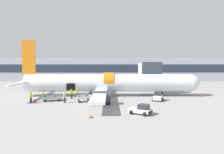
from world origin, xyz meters
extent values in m
plane|color=gray|center=(0.00, 0.00, 0.00)|extent=(500.00, 500.00, 0.00)
cube|color=#9EA3AD|center=(0.00, 45.59, 4.37)|extent=(103.87, 13.96, 8.74)
cube|color=#232D3D|center=(0.00, 38.55, 4.81)|extent=(101.79, 0.16, 2.80)
cylinder|color=#4C4C51|center=(11.96, 14.07, 1.72)|extent=(0.60, 0.60, 3.44)
cube|color=silver|center=(11.96, 14.07, 5.03)|extent=(3.18, 10.27, 3.18)
cube|color=#333842|center=(11.96, 9.53, 5.03)|extent=(4.14, 1.60, 3.82)
cylinder|color=silver|center=(2.71, 7.16, 2.68)|extent=(33.65, 3.54, 3.54)
sphere|color=silver|center=(19.54, 7.16, 2.68)|extent=(3.36, 3.36, 3.36)
cone|color=silver|center=(-14.12, 7.16, 2.68)|extent=(4.07, 3.25, 3.25)
cylinder|color=orange|center=(2.71, 7.13, 3.00)|extent=(2.02, 3.54, 3.54)
cube|color=orange|center=(-13.45, 7.16, 7.86)|extent=(2.65, 0.28, 6.81)
cube|color=silver|center=(-13.58, 2.77, 3.04)|extent=(0.89, 8.79, 0.20)
cube|color=silver|center=(-13.58, 11.56, 3.04)|extent=(0.89, 8.79, 0.20)
cube|color=silver|center=(1.36, -1.21, 1.71)|extent=(2.12, 15.70, 0.40)
cube|color=silver|center=(1.36, 15.54, 1.71)|extent=(2.12, 15.70, 0.40)
cylinder|color=#333842|center=(1.56, -1.20, 1.12)|extent=(3.00, 2.17, 2.17)
cylinder|color=#333842|center=(1.56, 15.52, 1.12)|extent=(3.00, 2.17, 2.17)
cube|color=black|center=(-4.69, 5.42, 2.07)|extent=(1.70, 0.12, 1.40)
cylinder|color=#56565B|center=(13.14, 7.16, 1.22)|extent=(0.22, 0.22, 1.17)
sphere|color=black|center=(13.14, 7.16, 0.63)|extent=(1.27, 1.27, 1.27)
cylinder|color=#56565B|center=(-0.66, 4.70, 1.22)|extent=(0.22, 0.22, 1.17)
sphere|color=black|center=(-0.66, 4.70, 0.63)|extent=(1.27, 1.27, 1.27)
cylinder|color=#56565B|center=(-0.66, 9.63, 1.22)|extent=(0.22, 0.22, 1.17)
sphere|color=black|center=(-0.66, 9.63, 0.63)|extent=(1.27, 1.27, 1.27)
cube|color=white|center=(6.96, -7.53, 0.49)|extent=(3.14, 2.70, 0.50)
cube|color=#232833|center=(7.38, -7.78, 1.04)|extent=(1.72, 1.72, 0.61)
cube|color=black|center=(8.19, -8.27, 0.39)|extent=(0.79, 1.20, 0.25)
sphere|color=black|center=(7.40, -8.62, 0.28)|extent=(0.56, 0.56, 0.56)
sphere|color=black|center=(8.13, -7.42, 0.28)|extent=(0.56, 0.56, 0.56)
sphere|color=black|center=(5.79, -7.64, 0.28)|extent=(0.56, 0.56, 0.56)
sphere|color=black|center=(6.52, -6.44, 0.28)|extent=(0.56, 0.56, 0.56)
cube|color=silver|center=(11.48, 1.69, 0.56)|extent=(2.12, 2.59, 0.65)
cube|color=#232833|center=(11.62, 2.06, 1.26)|extent=(1.49, 1.37, 0.73)
cube|color=black|center=(11.89, 2.78, 0.43)|extent=(1.25, 0.57, 0.33)
sphere|color=black|center=(12.38, 2.16, 0.28)|extent=(0.56, 0.56, 0.56)
sphere|color=black|center=(11.11, 2.64, 0.28)|extent=(0.56, 0.56, 0.56)
sphere|color=black|center=(11.85, 0.74, 0.28)|extent=(0.56, 0.56, 0.56)
sphere|color=black|center=(10.58, 1.22, 0.28)|extent=(0.56, 0.56, 0.56)
cube|color=#999BA0|center=(-7.39, 1.80, 0.44)|extent=(3.69, 2.52, 0.05)
cube|color=#999BA0|center=(-5.80, 2.23, 0.67)|extent=(0.50, 1.65, 0.39)
cube|color=#999BA0|center=(-7.18, 1.01, 0.67)|extent=(3.19, 0.92, 0.39)
cube|color=#999BA0|center=(-7.61, 2.59, 0.67)|extent=(3.19, 0.92, 0.39)
cube|color=#333338|center=(-5.34, 2.35, 0.26)|extent=(0.89, 0.31, 0.06)
sphere|color=black|center=(-6.04, 1.28, 0.20)|extent=(0.40, 0.40, 0.40)
sphere|color=black|center=(-6.48, 2.92, 0.20)|extent=(0.40, 0.40, 0.40)
sphere|color=black|center=(-8.31, 0.67, 0.20)|extent=(0.40, 0.40, 0.40)
sphere|color=black|center=(-8.75, 2.31, 0.20)|extent=(0.40, 0.40, 0.40)
cube|color=#14472D|center=(-7.21, 1.49, 0.63)|extent=(0.57, 0.34, 0.32)
cube|color=black|center=(-6.81, 2.28, 0.66)|extent=(0.38, 0.31, 0.37)
cube|color=#14472D|center=(-8.46, 1.45, 0.71)|extent=(0.49, 0.29, 0.47)
cube|color=silver|center=(-1.51, 0.83, 0.62)|extent=(2.83, 2.28, 0.05)
cube|color=silver|center=(-0.36, 1.16, 0.88)|extent=(0.52, 1.61, 0.45)
cube|color=silver|center=(-1.29, 0.06, 0.88)|extent=(2.33, 0.73, 0.45)
cube|color=silver|center=(-1.74, 1.59, 0.88)|extent=(2.33, 0.73, 0.45)
cube|color=#333338|center=(0.10, 1.29, 0.36)|extent=(0.89, 0.33, 0.06)
sphere|color=black|center=(-0.46, 0.27, 0.20)|extent=(0.40, 0.40, 0.40)
sphere|color=black|center=(-0.92, 1.86, 0.20)|extent=(0.40, 0.40, 0.40)
sphere|color=black|center=(-2.11, -0.21, 0.20)|extent=(0.40, 0.40, 0.40)
sphere|color=black|center=(-2.57, 1.38, 0.20)|extent=(0.40, 0.40, 0.40)
cube|color=olive|center=(-0.83, 0.88, 0.80)|extent=(0.44, 0.29, 0.30)
cube|color=#721951|center=(-2.32, 0.73, 0.87)|extent=(0.55, 0.39, 0.43)
cube|color=olive|center=(-1.81, 1.03, 0.82)|extent=(0.50, 0.41, 0.35)
cube|color=black|center=(-1.04, 1.33, 0.85)|extent=(0.58, 0.34, 0.41)
cylinder|color=#2D2D33|center=(-4.31, 3.98, 0.45)|extent=(0.46, 0.46, 0.89)
cylinder|color=#B7E019|center=(-4.31, 3.98, 1.24)|extent=(0.59, 0.59, 0.70)
sphere|color=#9E7556|center=(-4.31, 3.98, 1.72)|extent=(0.25, 0.25, 0.25)
cylinder|color=#B7E019|center=(-4.47, 3.79, 1.17)|extent=(0.19, 0.19, 0.65)
cylinder|color=#B7E019|center=(-4.14, 4.17, 1.17)|extent=(0.19, 0.19, 0.65)
cylinder|color=#1E2338|center=(-10.48, 0.26, 0.44)|extent=(0.35, 0.35, 0.87)
cylinder|color=#B7E019|center=(-10.48, 0.26, 1.22)|extent=(0.44, 0.44, 0.69)
sphere|color=brown|center=(-10.48, 0.26, 1.68)|extent=(0.24, 0.24, 0.24)
cylinder|color=#B7E019|center=(-10.50, 0.02, 1.14)|extent=(0.14, 0.14, 0.63)
cylinder|color=#B7E019|center=(-10.46, 0.50, 1.14)|extent=(0.14, 0.14, 0.63)
cylinder|color=#2D2D33|center=(-3.45, 4.71, 0.43)|extent=(0.43, 0.43, 0.85)
cylinder|color=#CCE523|center=(-3.45, 4.71, 1.19)|extent=(0.56, 0.56, 0.67)
sphere|color=tan|center=(-3.45, 4.71, 1.64)|extent=(0.24, 0.24, 0.24)
cylinder|color=#CCE523|center=(-3.32, 4.90, 1.12)|extent=(0.18, 0.18, 0.62)
cylinder|color=#CCE523|center=(-3.59, 4.51, 1.12)|extent=(0.18, 0.18, 0.62)
cylinder|color=#2D2D33|center=(-4.69, -0.03, 0.43)|extent=(0.41, 0.41, 0.86)
cylinder|color=#B7E019|center=(-4.69, -0.03, 1.20)|extent=(0.52, 0.52, 0.68)
sphere|color=#9E7556|center=(-4.69, -0.03, 1.66)|extent=(0.24, 0.24, 0.24)
cylinder|color=#B7E019|center=(-4.61, 0.19, 1.13)|extent=(0.17, 0.17, 0.62)
cylinder|color=#B7E019|center=(-4.78, -0.25, 1.13)|extent=(0.17, 0.17, 0.62)
cylinder|color=#2D2D33|center=(-9.55, 3.64, 0.38)|extent=(0.30, 0.30, 0.75)
cylinder|color=#CCE523|center=(-9.55, 3.64, 1.05)|extent=(0.39, 0.39, 0.59)
sphere|color=brown|center=(-9.55, 3.64, 1.45)|extent=(0.21, 0.21, 0.21)
cylinder|color=#CCE523|center=(-9.52, 3.84, 0.99)|extent=(0.12, 0.12, 0.55)
cylinder|color=#CCE523|center=(-9.57, 3.43, 0.99)|extent=(0.12, 0.12, 0.55)
cube|color=#721951|center=(-9.65, -0.21, 0.25)|extent=(0.40, 0.27, 0.50)
cube|color=black|center=(-9.65, -0.21, 0.56)|extent=(0.24, 0.06, 0.12)
cube|color=black|center=(21.38, 6.31, 0.01)|extent=(0.58, 0.58, 0.03)
cone|color=orange|center=(21.38, 6.31, 0.33)|extent=(0.43, 0.43, 0.65)
cylinder|color=white|center=(21.38, 6.31, 0.36)|extent=(0.25, 0.25, 0.08)
cube|color=black|center=(0.64, -9.24, 0.01)|extent=(0.46, 0.46, 0.03)
cone|color=orange|center=(0.64, -9.24, 0.32)|extent=(0.34, 0.34, 0.64)
cylinder|color=white|center=(0.64, -9.24, 0.35)|extent=(0.20, 0.20, 0.08)
cube|color=black|center=(2.74, -0.73, 0.01)|extent=(0.44, 0.44, 0.03)
cone|color=orange|center=(2.74, -0.73, 0.36)|extent=(0.33, 0.33, 0.71)
cylinder|color=white|center=(2.74, -0.73, 0.39)|extent=(0.19, 0.19, 0.09)
camera|label=1|loc=(3.10, -33.33, 6.70)|focal=32.00mm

